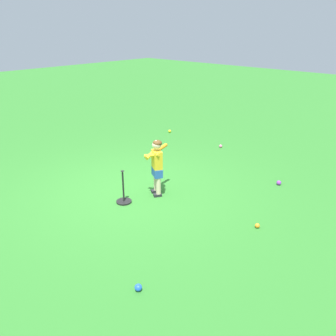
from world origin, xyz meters
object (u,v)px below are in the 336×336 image
object	(u,v)px
batting_tee	(124,197)
play_ball_far_right	(221,146)
play_ball_center_lawn	(138,288)
play_ball_by_bucket	(279,183)
play_ball_far_left	(170,131)
play_ball_behind_batter	(257,226)
child_batter	(157,162)

from	to	relation	value
batting_tee	play_ball_far_right	bearing A→B (deg)	97.17
play_ball_center_lawn	play_ball_by_bucket	distance (m)	4.02
play_ball_far_left	play_ball_behind_batter	xyz separation A→B (m)	(4.62, -2.98, -0.00)
play_ball_far_left	play_ball_center_lawn	bearing A→B (deg)	-50.86
play_ball_behind_batter	batting_tee	world-z (taller)	batting_tee
play_ball_center_lawn	play_ball_far_left	size ratio (longest dim) A/B	1.07
play_ball_far_left	play_ball_far_right	size ratio (longest dim) A/B	1.05
child_batter	play_ball_far_right	xyz separation A→B (m)	(-0.68, 3.08, -0.61)
batting_tee	play_ball_far_left	bearing A→B (deg)	121.76
play_ball_far_right	play_ball_by_bucket	world-z (taller)	play_ball_by_bucket
play_ball_center_lawn	batting_tee	bearing A→B (deg)	143.44
play_ball_center_lawn	play_ball_far_left	world-z (taller)	play_ball_center_lawn
child_batter	play_ball_behind_batter	distance (m)	2.13
play_ball_far_left	play_ball_behind_batter	size ratio (longest dim) A/B	1.10
batting_tee	play_ball_by_bucket	bearing A→B (deg)	56.46
play_ball_by_bucket	play_ball_far_left	bearing A→B (deg)	163.24
play_ball_far_left	play_ball_by_bucket	world-z (taller)	play_ball_by_bucket
play_ball_far_right	play_ball_by_bucket	distance (m)	2.47
child_batter	play_ball_behind_batter	size ratio (longest dim) A/B	13.76
child_batter	play_ball_far_right	distance (m)	3.21
play_ball_far_right	batting_tee	bearing A→B (deg)	-82.83
play_ball_center_lawn	play_ball_by_bucket	size ratio (longest dim) A/B	0.98
child_batter	play_ball_behind_batter	bearing A→B (deg)	5.94
play_ball_far_left	play_ball_far_right	bearing A→B (deg)	-3.42
play_ball_center_lawn	play_ball_behind_batter	distance (m)	2.30
child_batter	play_ball_far_left	size ratio (longest dim) A/B	12.49
play_ball_center_lawn	play_ball_by_bucket	xyz separation A→B (m)	(-0.16, 4.01, 0.00)
play_ball_center_lawn	play_ball_behind_batter	xyz separation A→B (m)	(0.34, 2.27, -0.01)
play_ball_behind_batter	play_ball_far_right	distance (m)	3.94
play_ball_far_left	batting_tee	xyz separation A→B (m)	(2.38, -3.85, 0.06)
play_ball_center_lawn	play_ball_by_bucket	world-z (taller)	play_ball_by_bucket
play_ball_behind_batter	play_ball_far_right	size ratio (longest dim) A/B	0.95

